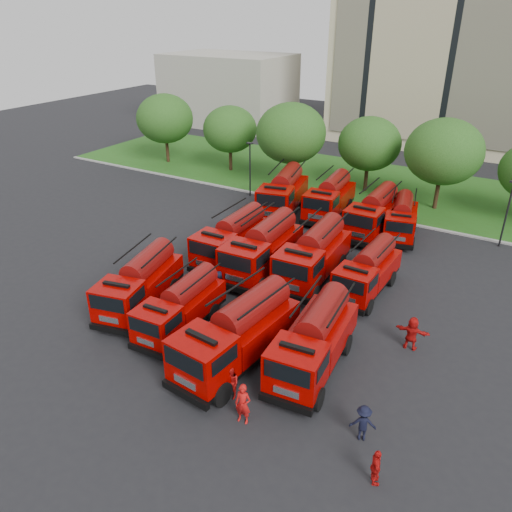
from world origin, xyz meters
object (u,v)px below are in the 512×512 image
(firefighter_4, at_px, (219,296))
(fire_truck_8, at_px, (283,193))
(fire_truck_6, at_px, (314,255))
(firefighter_5, at_px, (409,348))
(fire_truck_4, at_px, (233,238))
(fire_truck_10, at_px, (374,213))
(fire_truck_7, at_px, (368,271))
(fire_truck_2, at_px, (238,334))
(firefighter_0, at_px, (243,421))
(fire_truck_1, at_px, (181,306))
(firefighter_3, at_px, (361,438))
(fire_truck_9, at_px, (330,197))
(firefighter_2, at_px, (374,483))
(fire_truck_0, at_px, (140,283))
(fire_truck_11, at_px, (401,218))
(fire_truck_3, at_px, (314,340))
(firefighter_1, at_px, (232,397))
(fire_truck_5, at_px, (263,248))

(firefighter_4, bearing_deg, fire_truck_8, -48.25)
(fire_truck_6, xyz_separation_m, firefighter_5, (7.63, -4.26, -1.78))
(fire_truck_4, height_order, firefighter_5, fire_truck_4)
(fire_truck_10, distance_m, firefighter_5, 15.14)
(fire_truck_4, xyz_separation_m, fire_truck_7, (9.73, 0.46, -0.16))
(fire_truck_6, height_order, fire_truck_10, fire_truck_6)
(fire_truck_6, bearing_deg, fire_truck_8, 124.57)
(fire_truck_2, xyz_separation_m, firefighter_0, (2.36, -3.29, -1.77))
(fire_truck_1, height_order, firefighter_5, fire_truck_1)
(fire_truck_10, relative_size, firefighter_3, 4.39)
(fire_truck_9, distance_m, firefighter_2, 27.10)
(fire_truck_0, distance_m, fire_truck_11, 20.89)
(fire_truck_0, height_order, fire_truck_7, fire_truck_0)
(fire_truck_7, bearing_deg, firefighter_4, -144.45)
(fire_truck_3, relative_size, firefighter_1, 4.48)
(fire_truck_2, bearing_deg, firefighter_0, -48.64)
(fire_truck_9, height_order, fire_truck_11, fire_truck_9)
(fire_truck_3, height_order, firefighter_4, fire_truck_3)
(fire_truck_10, bearing_deg, firefighter_3, -72.02)
(fire_truck_4, relative_size, fire_truck_8, 0.88)
(fire_truck_4, bearing_deg, fire_truck_8, 95.59)
(fire_truck_11, height_order, firefighter_0, fire_truck_11)
(fire_truck_7, relative_size, firefighter_5, 3.51)
(fire_truck_10, relative_size, firefighter_5, 3.95)
(fire_truck_2, relative_size, firefighter_4, 4.61)
(fire_truck_8, distance_m, firefighter_0, 24.86)
(fire_truck_0, bearing_deg, fire_truck_1, -23.27)
(fire_truck_9, relative_size, firefighter_5, 3.99)
(fire_truck_2, xyz_separation_m, fire_truck_6, (-0.44, 9.88, 0.01))
(fire_truck_4, bearing_deg, fire_truck_1, -76.70)
(firefighter_0, relative_size, firefighter_1, 1.19)
(fire_truck_10, height_order, fire_truck_11, fire_truck_10)
(fire_truck_7, relative_size, firefighter_4, 3.86)
(fire_truck_0, bearing_deg, firefighter_1, -36.32)
(fire_truck_4, distance_m, fire_truck_7, 9.74)
(fire_truck_3, relative_size, fire_truck_8, 0.88)
(fire_truck_4, distance_m, fire_truck_9, 11.44)
(fire_truck_11, bearing_deg, fire_truck_3, -99.47)
(firefighter_2, bearing_deg, fire_truck_9, -0.54)
(firefighter_1, distance_m, firefighter_2, 7.31)
(fire_truck_8, xyz_separation_m, firefighter_1, (8.76, -21.66, -1.83))
(fire_truck_0, distance_m, firefighter_3, 15.38)
(fire_truck_0, relative_size, firefighter_5, 3.89)
(fire_truck_0, height_order, fire_truck_4, fire_truck_4)
(fire_truck_8, bearing_deg, fire_truck_0, -103.45)
(fire_truck_5, distance_m, firefighter_2, 17.46)
(fire_truck_2, xyz_separation_m, fire_truck_4, (-6.52, 9.56, -0.10))
(fire_truck_8, relative_size, fire_truck_9, 1.11)
(fire_truck_4, height_order, fire_truck_8, fire_truck_8)
(fire_truck_3, height_order, fire_truck_8, fire_truck_8)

